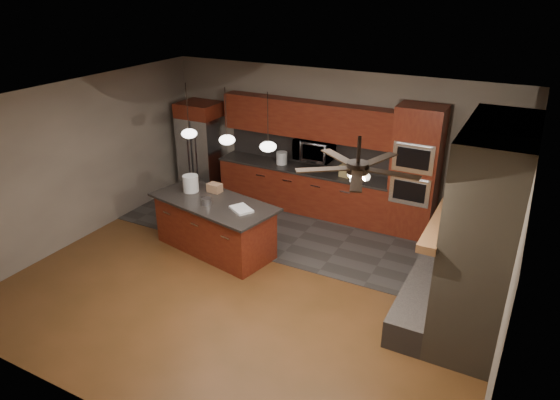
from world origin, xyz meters
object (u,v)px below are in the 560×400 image
Objects in this scene: kitchen_island at (215,225)px; paint_can at (207,201)px; counter_bucket at (282,158)px; counter_box at (346,171)px; refrigerator at (202,147)px; cardboard_box at (215,188)px; paint_tray at (241,209)px; microwave at (314,149)px; white_bucket at (191,183)px; oven_tower at (415,172)px.

paint_can reaches higher than kitchen_island.
counter_bucket is 1.09× the size of counter_box.
refrigerator is 2.36m from cardboard_box.
refrigerator is 8.29× the size of cardboard_box.
counter_bucket is (1.90, 0.08, 0.05)m from refrigerator.
paint_tray is at bearing -105.00° from counter_box.
microwave is 2.52m from white_bucket.
kitchen_island is 0.53m from paint_can.
counter_bucket is 1.38m from counter_box.
refrigerator is 3.22m from paint_tray.
counter_box is at bearing 65.63° from kitchen_island.
microwave is at bearing 179.36° from counter_box.
oven_tower is 9.58× the size of counter_bucket.
white_bucket is at bearing -129.45° from counter_box.
white_bucket is 1.17× the size of counter_bucket.
oven_tower reaches higher than cardboard_box.
counter_bucket is at bearing -175.81° from microwave.
counter_bucket is at bearing 131.46° from paint_tray.
counter_box is (1.53, 2.14, 0.55)m from kitchen_island.
counter_box is at bearing 0.55° from refrigerator.
counter_bucket is at bearing 2.44° from refrigerator.
microwave is (-1.98, 0.06, 0.11)m from oven_tower.
paint_tray is at bearing -22.78° from cardboard_box.
oven_tower is 1.01× the size of kitchen_island.
white_bucket is at bearing -58.76° from refrigerator.
microwave is 4.55× the size of paint_can.
microwave is at bearing 2.91° from refrigerator.
oven_tower is at bearing 0.93° from refrigerator.
oven_tower is at bearing 30.71° from white_bucket.
paint_tray is 2.32m from counter_bucket.
counter_box is (3.28, 0.03, 0.04)m from refrigerator.
oven_tower reaches higher than paint_can.
white_bucket is at bearing -149.29° from oven_tower.
microwave is 2.56m from paint_can.
white_bucket is at bearing -109.87° from counter_bucket.
refrigerator is 12.18× the size of paint_can.
counter_box is at bearing 43.04° from white_bucket.
paint_tray is at bearing -134.14° from oven_tower.
cardboard_box is at bearing -100.62° from counter_bucket.
microwave is 2.36m from paint_tray.
white_bucket is at bearing 149.73° from paint_can.
paint_can is (-0.02, -0.16, 0.51)m from kitchen_island.
cardboard_box is (-1.03, -1.90, -0.30)m from microwave.
microwave reaches higher than white_bucket.
refrigerator is 2.27m from white_bucket.
paint_tray is at bearing -42.87° from refrigerator.
kitchen_island is at bearing 84.43° from paint_can.
paint_tray is (1.19, -0.26, -0.13)m from white_bucket.
refrigerator is at bearing 167.22° from paint_tray.
paint_can is (-2.82, -2.34, -0.22)m from oven_tower.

